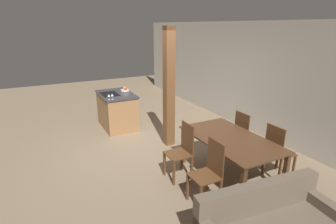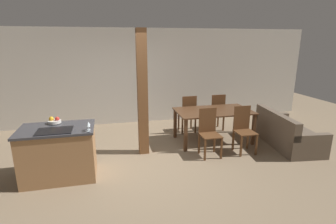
# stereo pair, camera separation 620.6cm
# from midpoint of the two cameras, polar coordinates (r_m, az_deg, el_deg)

# --- Properties ---
(ground_plane) EXTENTS (16.00, 16.00, 0.00)m
(ground_plane) POSITION_cam_midpoint_polar(r_m,az_deg,el_deg) (4.77, 26.13, -14.89)
(ground_plane) COLOR #847056
(wall_back) EXTENTS (11.20, 0.08, 2.70)m
(wall_back) POSITION_cam_midpoint_polar(r_m,az_deg,el_deg) (6.69, 42.33, 3.93)
(wall_back) COLOR beige
(wall_back) RESTS_ON ground_plane
(kitchen_island) EXTENTS (1.24, 0.81, 0.93)m
(kitchen_island) POSITION_cam_midpoint_polar(r_m,az_deg,el_deg) (5.26, 12.56, -4.54)
(kitchen_island) COLOR #9E7047
(kitchen_island) RESTS_ON ground_plane
(fruit_bowl) EXTENTS (0.23, 0.23, 0.12)m
(fruit_bowl) POSITION_cam_midpoint_polar(r_m,az_deg,el_deg) (5.31, 14.68, 1.32)
(fruit_bowl) COLOR silver
(fruit_bowl) RESTS_ON kitchen_island
(wine_glass_near) EXTENTS (0.07, 0.07, 0.14)m
(wine_glass_near) POSITION_cam_midpoint_polar(r_m,az_deg,el_deg) (4.47, 14.20, -1.00)
(wine_glass_near) COLOR silver
(wine_glass_near) RESTS_ON kitchen_island
(wine_glass_middle) EXTENTS (0.07, 0.07, 0.14)m
(wine_glass_middle) POSITION_cam_midpoint_polar(r_m,az_deg,el_deg) (4.52, 14.97, -0.84)
(wine_glass_middle) COLOR silver
(wine_glass_middle) RESTS_ON kitchen_island
(dining_table) EXTENTS (1.77, 1.02, 0.76)m
(dining_table) POSITION_cam_midpoint_polar(r_m,az_deg,el_deg) (4.59, 52.66, -12.53)
(dining_table) COLOR #51331E
(dining_table) RESTS_ON ground_plane
(dining_chair_near_left) EXTENTS (0.40, 0.40, 1.00)m
(dining_chair_near_left) POSITION_cam_midpoint_polar(r_m,az_deg,el_deg) (4.06, 44.49, -16.21)
(dining_chair_near_left) COLOR brown
(dining_chair_near_left) RESTS_ON ground_plane
(dining_chair_near_right) EXTENTS (0.40, 0.40, 1.00)m
(dining_chair_near_right) POSITION_cam_midpoint_polar(r_m,az_deg,el_deg) (3.98, 55.75, -19.88)
(dining_chair_near_right) COLOR brown
(dining_chair_near_right) RESTS_ON ground_plane
(dining_chair_far_left) EXTENTS (0.40, 0.40, 1.00)m
(dining_chair_far_left) POSITION_cam_midpoint_polar(r_m,az_deg,el_deg) (5.36, 49.65, -9.89)
(dining_chair_far_left) COLOR brown
(dining_chair_far_left) RESTS_ON ground_plane
(dining_chair_far_right) EXTENTS (0.40, 0.40, 1.00)m
(dining_chair_far_right) POSITION_cam_midpoint_polar(r_m,az_deg,el_deg) (5.30, 57.96, -12.44)
(dining_chair_far_right) COLOR brown
(dining_chair_far_right) RESTS_ON ground_plane
(timber_post) EXTENTS (0.20, 0.20, 2.59)m
(timber_post) POSITION_cam_midpoint_polar(r_m,az_deg,el_deg) (4.58, 33.16, 0.46)
(timber_post) COLOR brown
(timber_post) RESTS_ON ground_plane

